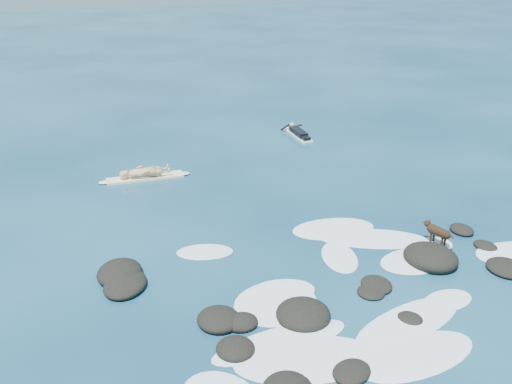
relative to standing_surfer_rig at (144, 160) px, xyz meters
name	(u,v)px	position (x,y,z in m)	size (l,w,h in m)	color
ground	(360,267)	(4.98, -8.49, -0.79)	(160.00, 160.00, 0.00)	#0A2642
reef_rocks	(308,292)	(3.02, -9.39, -0.68)	(11.80, 7.15, 0.65)	black
breaking_foam	(370,290)	(4.68, -9.64, -0.78)	(13.33, 8.45, 0.12)	white
standing_surfer_rig	(144,160)	(0.00, 0.00, 0.00)	(3.53, 0.70, 2.01)	#F6EEC5
paddling_surfer_rig	(298,133)	(7.67, 3.41, -0.64)	(1.16, 2.57, 0.45)	white
dog	(437,231)	(7.73, -8.00, -0.31)	(0.53, 1.11, 0.73)	black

